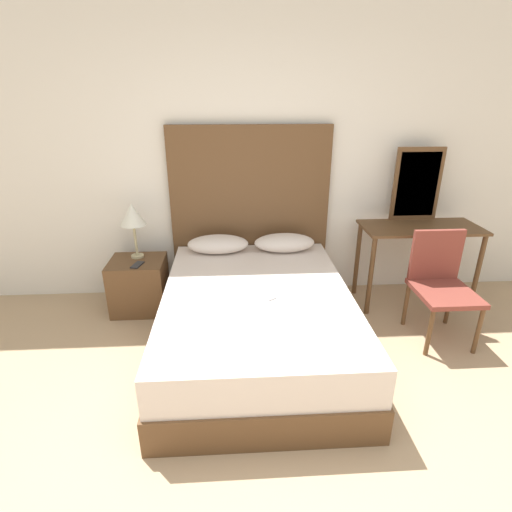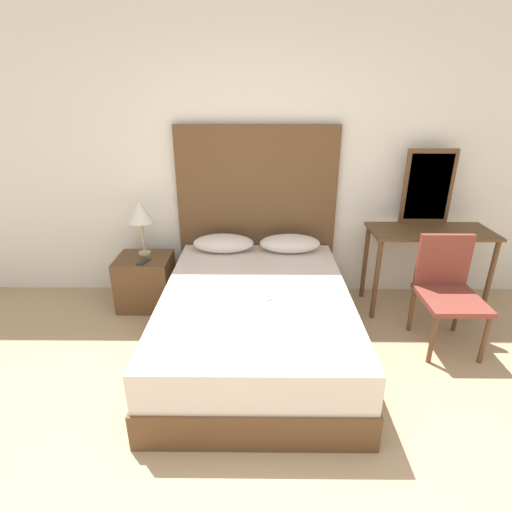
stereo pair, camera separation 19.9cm
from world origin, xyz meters
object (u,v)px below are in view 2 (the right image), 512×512
object	(u,v)px
nightstand	(146,281)
table_lamp	(140,213)
vanity_desk	(429,244)
chair	(447,286)
phone_on_bed	(265,296)
phone_on_nightstand	(143,261)
bed	(256,321)

from	to	relation	value
nightstand	table_lamp	bearing A→B (deg)	93.77
vanity_desk	chair	bearing A→B (deg)	-94.10
vanity_desk	nightstand	bearing A→B (deg)	179.58
phone_on_bed	vanity_desk	size ratio (longest dim) A/B	0.15
phone_on_nightstand	phone_on_bed	bearing A→B (deg)	-32.44
bed	table_lamp	world-z (taller)	table_lamp
table_lamp	bed	bearing A→B (deg)	-37.26
table_lamp	chair	xyz separation A→B (m)	(2.60, -0.65, -0.40)
bed	table_lamp	size ratio (longest dim) A/B	3.90
table_lamp	phone_on_nightstand	distance (m)	0.45
bed	chair	world-z (taller)	chair
bed	vanity_desk	distance (m)	1.76
phone_on_bed	table_lamp	xyz separation A→B (m)	(-1.14, 0.89, 0.37)
phone_on_nightstand	vanity_desk	distance (m)	2.60
table_lamp	phone_on_nightstand	bearing A→B (deg)	-78.68
phone_on_bed	table_lamp	distance (m)	1.49
bed	phone_on_nightstand	size ratio (longest dim) A/B	12.34
table_lamp	chair	distance (m)	2.71
phone_on_bed	nightstand	distance (m)	1.42
phone_on_bed	phone_on_nightstand	distance (m)	1.30
nightstand	phone_on_bed	bearing A→B (deg)	-35.50
phone_on_bed	phone_on_nightstand	bearing A→B (deg)	147.56
table_lamp	vanity_desk	world-z (taller)	table_lamp
nightstand	table_lamp	xyz separation A→B (m)	(-0.01, 0.09, 0.65)
phone_on_bed	table_lamp	bearing A→B (deg)	141.82
chair	table_lamp	bearing A→B (deg)	165.90
bed	vanity_desk	bearing A→B (deg)	24.25
phone_on_bed	chair	distance (m)	1.48
phone_on_bed	phone_on_nightstand	xyz separation A→B (m)	(-1.10, 0.70, -0.03)
table_lamp	chair	world-z (taller)	table_lamp
bed	chair	distance (m)	1.56
bed	phone_on_nightstand	bearing A→B (deg)	149.07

